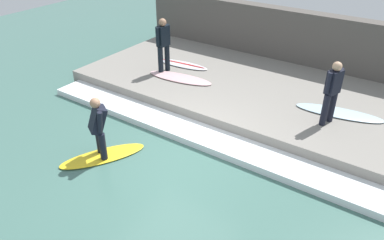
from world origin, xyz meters
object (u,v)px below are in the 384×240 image
surfboard_spare (180,78)px  surfboard_riding (103,156)px  surfer_riding (98,125)px  surfer_waiting_far (163,43)px  surfer_waiting_near (332,90)px  surfboard_waiting_near (339,113)px  surfboard_waiting_far (183,64)px

surfboard_spare → surfboard_riding: bearing=-171.6°
surfboard_riding → surfboard_spare: size_ratio=0.93×
surfer_riding → surfer_waiting_far: bearing=18.1°
surfer_waiting_near → surfboard_spare: (0.07, 4.28, -0.82)m
surfboard_riding → surfer_waiting_far: surfer_waiting_far is taller
surfboard_waiting_near → surfer_riding: bearing=137.1°
surfer_waiting_far → surfboard_spare: 1.14m
surfer_riding → surfboard_waiting_far: surfer_riding is taller
surfboard_waiting_far → surfboard_spare: size_ratio=0.86×
surfer_riding → surfboard_waiting_far: size_ratio=0.79×
surfer_waiting_far → surfboard_spare: size_ratio=0.79×
surfer_waiting_far → surfer_riding: bearing=-161.9°
surfboard_waiting_near → surfer_waiting_near: bearing=167.0°
surfer_waiting_near → surfboard_waiting_far: (0.96, 4.81, -0.82)m
surfboard_riding → surfer_waiting_near: size_ratio=1.27×
surfboard_waiting_near → surfboard_spare: (-0.52, 4.41, 0.00)m
surfboard_waiting_near → surfboard_waiting_far: bearing=85.9°
surfer_waiting_near → surfboard_spare: surfer_waiting_near is taller
surfer_waiting_near → surfer_waiting_far: surfer_waiting_far is taller
surfer_riding → surfboard_spare: size_ratio=0.68×
surfboard_riding → surfboard_waiting_near: (4.16, -3.87, 0.40)m
surfboard_waiting_far → surfboard_spare: bearing=-148.7°
surfboard_waiting_near → surfer_waiting_far: bearing=94.1°
surfer_waiting_near → surfboard_spare: bearing=89.0°
surfboard_waiting_far → surfer_waiting_far: bearing=167.2°
surfer_waiting_near → surfboard_waiting_far: bearing=78.8°
surfer_waiting_near → surfboard_waiting_near: 1.03m
surfboard_waiting_near → surfboard_waiting_far: 4.96m
surfer_waiting_near → surfboard_waiting_near: size_ratio=0.71×
surfboard_riding → surfer_riding: surfer_riding is taller
surfer_waiting_far → surfboard_waiting_far: 1.15m
surfboard_waiting_far → surfboard_spare: 1.03m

